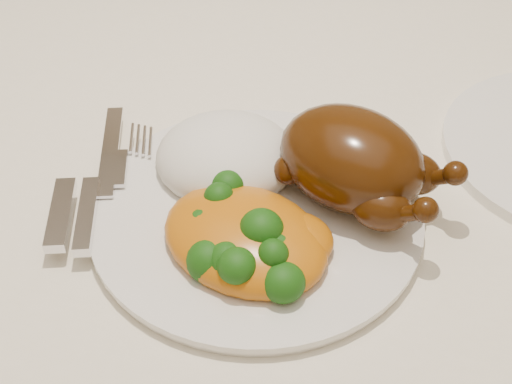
% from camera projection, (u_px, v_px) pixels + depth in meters
% --- Properties ---
extents(dining_table, '(1.60, 0.90, 0.76)m').
position_uv_depth(dining_table, '(196.00, 256.00, 0.69)').
color(dining_table, brown).
rests_on(dining_table, floor).
extents(tablecloth, '(1.73, 1.03, 0.18)m').
position_uv_depth(tablecloth, '(191.00, 201.00, 0.64)').
color(tablecloth, white).
rests_on(tablecloth, dining_table).
extents(dinner_plate, '(0.32, 0.32, 0.01)m').
position_uv_depth(dinner_plate, '(256.00, 215.00, 0.58)').
color(dinner_plate, white).
rests_on(dinner_plate, tablecloth).
extents(roast_chicken, '(0.16, 0.13, 0.08)m').
position_uv_depth(roast_chicken, '(355.00, 161.00, 0.57)').
color(roast_chicken, '#3F2106').
rests_on(roast_chicken, dinner_plate).
extents(rice_mound, '(0.15, 0.14, 0.06)m').
position_uv_depth(rice_mound, '(227.00, 158.00, 0.61)').
color(rice_mound, white).
rests_on(rice_mound, dinner_plate).
extents(mac_and_cheese, '(0.16, 0.14, 0.06)m').
position_uv_depth(mac_and_cheese, '(249.00, 240.00, 0.54)').
color(mac_and_cheese, '#D1620D').
rests_on(mac_and_cheese, dinner_plate).
extents(cutlery, '(0.07, 0.18, 0.01)m').
position_uv_depth(cutlery, '(89.00, 193.00, 0.58)').
color(cutlery, silver).
rests_on(cutlery, dinner_plate).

